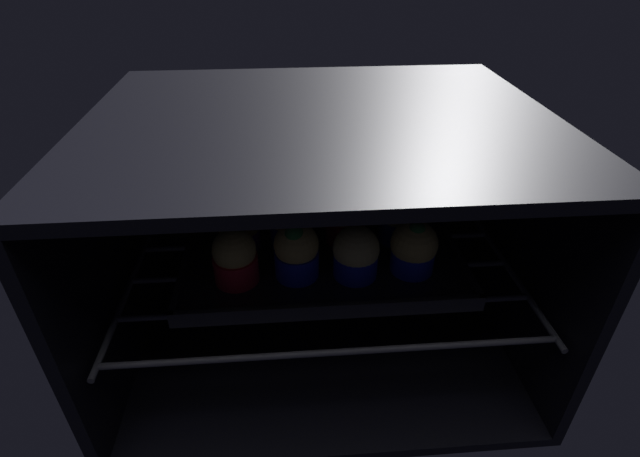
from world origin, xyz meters
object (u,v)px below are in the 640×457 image
(muffin_row0_col1, at_px, (296,251))
(muffin_row2_col1, at_px, (293,195))
(muffin_row1_col3, at_px, (399,218))
(muffin_row2_col0, at_px, (240,198))
(muffin_row0_col2, at_px, (356,254))
(muffin_row0_col3, at_px, (414,248))
(muffin_row1_col2, at_px, (345,217))
(muffin_row1_col0, at_px, (239,225))
(muffin_row2_col2, at_px, (340,193))
(muffin_row1_col1, at_px, (290,225))
(muffin_row0_col0, at_px, (235,257))
(baking_tray, at_px, (320,244))
(muffin_row2_col3, at_px, (388,190))

(muffin_row0_col1, height_order, muffin_row2_col1, muffin_row0_col1)
(muffin_row1_col3, xyz_separation_m, muffin_row2_col0, (-0.24, 0.08, 0.00))
(muffin_row2_col0, bearing_deg, muffin_row0_col2, -44.43)
(muffin_row0_col3, xyz_separation_m, muffin_row2_col0, (-0.24, 0.16, 0.00))
(muffin_row0_col1, height_order, muffin_row1_col2, muffin_row0_col1)
(muffin_row1_col0, xyz_separation_m, muffin_row1_col3, (0.24, 0.00, 0.00))
(muffin_row0_col1, bearing_deg, muffin_row2_col2, 64.37)
(muffin_row1_col1, xyz_separation_m, muffin_row2_col0, (-0.08, 0.08, 0.00))
(muffin_row1_col2, bearing_deg, muffin_row1_col3, -3.45)
(muffin_row2_col0, relative_size, muffin_row2_col2, 0.96)
(muffin_row0_col2, height_order, muffin_row0_col3, muffin_row0_col3)
(muffin_row0_col0, distance_m, muffin_row1_col2, 0.18)
(muffin_row2_col0, height_order, muffin_row2_col2, muffin_row2_col2)
(muffin_row0_col0, bearing_deg, muffin_row1_col0, 90.08)
(baking_tray, relative_size, muffin_row0_col0, 5.08)
(muffin_row0_col2, relative_size, muffin_row1_col2, 0.89)
(muffin_row1_col3, relative_size, muffin_row2_col0, 0.98)
(muffin_row0_col0, xyz_separation_m, muffin_row0_col2, (0.16, -0.00, -0.00))
(muffin_row1_col0, bearing_deg, muffin_row0_col1, -42.97)
(muffin_row0_col2, bearing_deg, muffin_row2_col1, 115.07)
(baking_tray, xyz_separation_m, muffin_row2_col3, (0.12, 0.08, 0.04))
(muffin_row1_col1, bearing_deg, muffin_row2_col2, 45.19)
(muffin_row0_col3, height_order, muffin_row2_col0, same)
(muffin_row1_col3, bearing_deg, muffin_row1_col0, -179.85)
(muffin_row2_col1, bearing_deg, muffin_row0_col0, -116.02)
(baking_tray, height_order, muffin_row1_col1, muffin_row1_col1)
(muffin_row1_col0, bearing_deg, muffin_row0_col3, -17.69)
(muffin_row2_col0, distance_m, muffin_row2_col3, 0.24)
(muffin_row2_col0, bearing_deg, muffin_row1_col2, -24.75)
(muffin_row1_col1, bearing_deg, muffin_row0_col2, -43.69)
(muffin_row0_col0, bearing_deg, muffin_row0_col1, 3.20)
(muffin_row2_col0, bearing_deg, muffin_row2_col1, 4.97)
(baking_tray, height_order, muffin_row2_col0, muffin_row2_col0)
(muffin_row0_col2, xyz_separation_m, muffin_row2_col1, (-0.08, 0.17, 0.00))
(muffin_row1_col3, bearing_deg, muffin_row0_col2, -133.08)
(muffin_row1_col1, bearing_deg, muffin_row2_col3, 27.01)
(muffin_row1_col2, xyz_separation_m, muffin_row2_col3, (0.08, 0.08, 0.00))
(muffin_row0_col3, relative_size, muffin_row2_col1, 1.06)
(baking_tray, bearing_deg, muffin_row0_col1, -115.74)
(muffin_row1_col3, bearing_deg, muffin_row2_col3, 90.66)
(muffin_row1_col1, relative_size, muffin_row1_col2, 0.85)
(muffin_row1_col2, distance_m, muffin_row2_col1, 0.11)
(muffin_row1_col1, relative_size, muffin_row1_col3, 0.93)
(muffin_row2_col3, bearing_deg, muffin_row0_col0, -145.39)
(muffin_row2_col1, bearing_deg, muffin_row1_col0, -133.22)
(muffin_row0_col0, height_order, muffin_row1_col2, muffin_row1_col2)
(baking_tray, height_order, muffin_row0_col0, muffin_row0_col0)
(muffin_row1_col0, xyz_separation_m, muffin_row2_col0, (-0.00, 0.08, 0.00))
(muffin_row0_col0, relative_size, muffin_row1_col3, 1.01)
(muffin_row1_col1, xyz_separation_m, muffin_row2_col1, (0.01, 0.09, 0.00))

